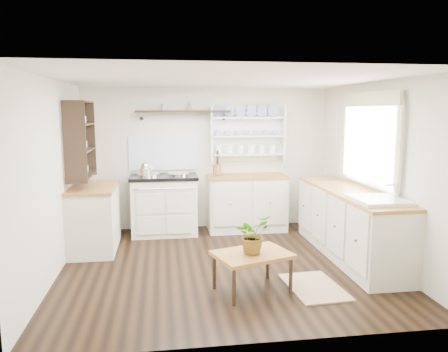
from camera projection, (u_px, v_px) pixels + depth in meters
The scene contains 19 objects.
floor at pixel (224, 265), 5.52m from camera, with size 4.00×3.80×0.01m, color black.
wall_back at pixel (208, 158), 7.21m from camera, with size 4.00×0.02×2.30m, color beige.
wall_right at pixel (377, 172), 5.63m from camera, with size 0.02×3.80×2.30m, color beige.
wall_left at pixel (54, 179), 5.07m from camera, with size 0.02×3.80×2.30m, color beige.
ceiling at pixel (224, 79), 5.18m from camera, with size 4.00×3.80×0.01m, color white.
window at pixel (369, 139), 5.71m from camera, with size 0.08×1.55×1.22m.
aga_cooker at pixel (164, 204), 6.88m from camera, with size 1.04×0.72×0.96m.
back_cabinets at pixel (246, 202), 7.10m from camera, with size 1.27×0.63×0.90m.
right_cabinets at pixel (349, 223), 5.79m from camera, with size 0.62×2.43×0.90m.
belfast_sink at pixel (378, 210), 5.00m from camera, with size 0.55×0.60×0.45m.
left_cabinets at pixel (94, 217), 6.09m from camera, with size 0.62×1.13×0.90m.
plate_rack at pixel (247, 134), 7.20m from camera, with size 1.20×0.22×0.90m.
high_shelf at pixel (183, 112), 6.92m from camera, with size 1.50×0.29×0.16m.
left_shelving at pixel (80, 139), 5.91m from camera, with size 0.28×0.80×1.05m, color black.
kettle at pixel (145, 170), 6.64m from camera, with size 0.18×0.18×0.22m, color silver, non-canonical shape.
utensil_crock at pixel (217, 170), 7.03m from camera, with size 0.14×0.14×0.16m, color brown.
center_table at pixel (252, 257), 4.67m from camera, with size 0.92×0.78×0.43m.
potted_plant at pixel (253, 234), 4.63m from camera, with size 0.37×0.32×0.41m, color #3F7233.
floor_rug at pixel (314, 287), 4.81m from camera, with size 0.55×0.85×0.02m, color #8A6850.
Camera 1 is at (-0.75, -5.24, 1.93)m, focal length 35.00 mm.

